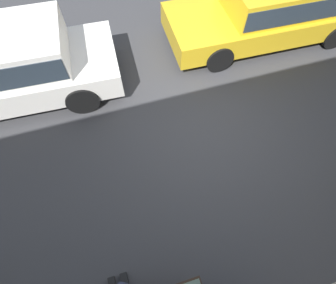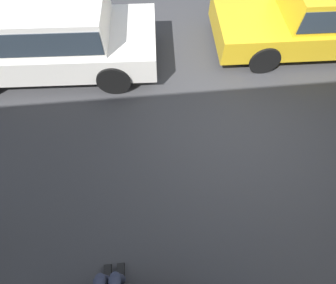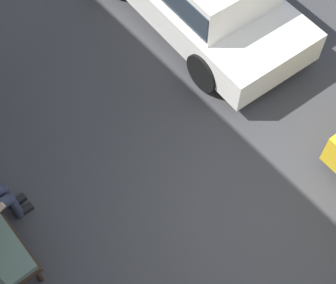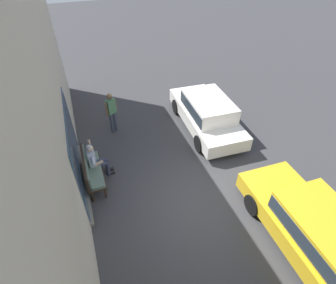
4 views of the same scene
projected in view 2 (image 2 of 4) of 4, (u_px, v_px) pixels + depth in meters
ground_plane at (235, 125)px, 4.87m from camera, size 60.00×60.00×0.00m
parked_car_near at (335, 12)px, 5.40m from camera, size 4.75×1.94×1.36m
parked_car_mid at (46, 33)px, 5.00m from camera, size 4.43×1.99×1.43m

